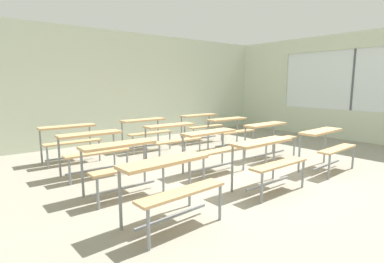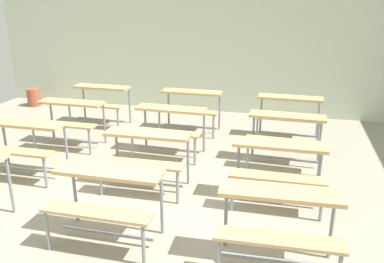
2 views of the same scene
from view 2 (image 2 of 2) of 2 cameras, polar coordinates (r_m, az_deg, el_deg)
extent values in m
cube|color=gray|center=(4.76, -6.88, -11.83)|extent=(10.00, 9.00, 0.05)
cube|color=beige|center=(8.49, 3.67, 12.84)|extent=(10.00, 0.12, 3.00)
cylinder|color=gray|center=(5.01, -24.65, -6.92)|extent=(0.04, 0.04, 0.72)
cube|color=tan|center=(4.09, -11.81, -5.71)|extent=(1.10, 0.32, 0.04)
cube|color=tan|center=(3.97, -13.55, -11.24)|extent=(1.10, 0.22, 0.03)
cylinder|color=gray|center=(4.58, -16.46, -8.34)|extent=(0.04, 0.04, 0.72)
cylinder|color=gray|center=(4.19, -4.37, -10.21)|extent=(0.04, 0.04, 0.72)
cylinder|color=gray|center=(4.25, -20.04, -13.19)|extent=(0.04, 0.04, 0.44)
cylinder|color=gray|center=(3.83, -6.99, -15.89)|extent=(0.04, 0.04, 0.44)
cube|color=gray|center=(4.28, -12.07, -14.04)|extent=(1.00, 0.03, 0.03)
cube|color=tan|center=(3.70, 12.58, -8.56)|extent=(1.11, 0.37, 0.04)
cube|color=tan|center=(3.56, 12.29, -14.92)|extent=(1.11, 0.27, 0.03)
cylinder|color=gray|center=(4.01, 4.89, -11.72)|extent=(0.04, 0.04, 0.72)
cylinder|color=gray|center=(4.04, 19.45, -12.55)|extent=(0.04, 0.04, 0.72)
cylinder|color=gray|center=(3.63, 3.74, -17.99)|extent=(0.04, 0.04, 0.44)
cube|color=gray|center=(3.90, 11.92, -17.61)|extent=(1.00, 0.08, 0.03)
cube|color=tan|center=(5.94, -22.75, 1.02)|extent=(1.10, 0.33, 0.04)
cube|color=tan|center=(5.79, -24.22, -2.57)|extent=(1.10, 0.23, 0.03)
cylinder|color=gray|center=(6.46, -25.23, -1.34)|extent=(0.04, 0.04, 0.72)
cylinder|color=gray|center=(5.89, -17.59, -2.22)|extent=(0.04, 0.04, 0.72)
cylinder|color=gray|center=(5.52, -20.33, -5.56)|extent=(0.04, 0.04, 0.44)
cube|color=gray|center=(6.05, -22.77, -4.97)|extent=(1.00, 0.04, 0.03)
cube|color=tan|center=(5.12, -6.40, -0.34)|extent=(1.11, 0.34, 0.04)
cube|color=tan|center=(4.94, -7.49, -4.61)|extent=(1.10, 0.24, 0.03)
cylinder|color=gray|center=(5.54, -10.70, -3.00)|extent=(0.04, 0.04, 0.72)
cylinder|color=gray|center=(5.24, -0.57, -3.97)|extent=(0.04, 0.04, 0.72)
cylinder|color=gray|center=(5.14, -13.01, -6.67)|extent=(0.04, 0.04, 0.44)
cylinder|color=gray|center=(4.81, -2.10, -7.99)|extent=(0.04, 0.04, 0.44)
cube|color=gray|center=(5.23, -6.66, -7.26)|extent=(1.00, 0.05, 0.03)
cube|color=tan|center=(4.83, 12.50, -1.87)|extent=(1.10, 0.33, 0.04)
cube|color=tan|center=(4.64, 12.15, -6.47)|extent=(1.10, 0.23, 0.03)
cylinder|color=gray|center=(5.12, 6.66, -4.66)|extent=(0.04, 0.04, 0.72)
cylinder|color=gray|center=(5.12, 17.88, -5.51)|extent=(0.04, 0.04, 0.72)
cylinder|color=gray|center=(4.69, 5.74, -8.86)|extent=(0.04, 0.04, 0.44)
cylinder|color=gray|center=(4.69, 18.12, -9.80)|extent=(0.04, 0.04, 0.44)
cube|color=gray|center=(4.96, 11.95, -9.15)|extent=(1.00, 0.04, 0.03)
cube|color=tan|center=(6.89, -16.92, 4.01)|extent=(1.10, 0.32, 0.04)
cube|color=tan|center=(6.70, -18.06, 0.99)|extent=(1.10, 0.22, 0.03)
cylinder|color=gray|center=(7.36, -19.47, 1.75)|extent=(0.04, 0.04, 0.72)
cylinder|color=gray|center=(6.86, -12.45, 1.21)|extent=(0.04, 0.04, 0.72)
cylinder|color=gray|center=(6.97, -21.76, -0.67)|extent=(0.04, 0.04, 0.44)
cylinder|color=gray|center=(6.45, -14.49, -1.43)|extent=(0.04, 0.04, 0.44)
cube|color=gray|center=(6.95, -17.01, -1.23)|extent=(1.00, 0.03, 0.03)
cube|color=tan|center=(6.22, -3.02, 3.26)|extent=(1.11, 0.35, 0.04)
cube|color=tan|center=(6.01, -3.95, -0.11)|extent=(1.11, 0.25, 0.03)
cylinder|color=gray|center=(6.62, -6.69, 0.87)|extent=(0.04, 0.04, 0.72)
cylinder|color=gray|center=(6.32, 1.74, 0.12)|extent=(0.04, 0.04, 0.72)
cylinder|color=gray|center=(6.19, -8.55, -1.88)|extent=(0.04, 0.04, 0.44)
cylinder|color=gray|center=(5.87, 0.42, -2.85)|extent=(0.04, 0.04, 0.44)
cube|color=gray|center=(6.29, -3.33, -2.52)|extent=(1.00, 0.06, 0.03)
cube|color=tan|center=(6.00, 13.52, 2.16)|extent=(1.11, 0.36, 0.04)
cube|color=tan|center=(5.78, 13.12, -1.37)|extent=(1.11, 0.26, 0.03)
cylinder|color=gray|center=(6.28, 8.79, -0.23)|extent=(0.04, 0.04, 0.72)
cylinder|color=gray|center=(6.24, 17.91, -1.07)|extent=(0.04, 0.04, 0.72)
cylinder|color=gray|center=(5.82, 7.98, -3.25)|extent=(0.04, 0.04, 0.44)
cylinder|color=gray|center=(5.78, 17.85, -4.17)|extent=(0.04, 0.04, 0.44)
cube|color=gray|center=(6.07, 12.99, -3.82)|extent=(1.00, 0.07, 0.03)
cube|color=tan|center=(7.92, -12.82, 6.24)|extent=(1.11, 0.34, 0.04)
cube|color=tan|center=(7.71, -13.76, 3.68)|extent=(1.10, 0.24, 0.03)
cylinder|color=gray|center=(8.36, -15.24, 4.16)|extent=(0.04, 0.04, 0.72)
cylinder|color=gray|center=(7.91, -8.95, 3.78)|extent=(0.04, 0.04, 0.72)
cylinder|color=gray|center=(7.95, -17.12, 2.18)|extent=(0.04, 0.04, 0.44)
cylinder|color=gray|center=(7.47, -10.59, 1.66)|extent=(0.04, 0.04, 0.44)
cube|color=gray|center=(7.95, -12.96, 1.66)|extent=(1.00, 0.05, 0.03)
cube|color=tan|center=(7.32, -0.03, 5.69)|extent=(1.10, 0.33, 0.04)
cube|color=tan|center=(7.09, -0.69, 2.91)|extent=(1.10, 0.23, 0.03)
cylinder|color=gray|center=(7.68, -3.38, 3.51)|extent=(0.04, 0.04, 0.72)
cylinder|color=gray|center=(7.44, 3.98, 2.99)|extent=(0.04, 0.04, 0.72)
cylinder|color=gray|center=(7.22, -4.70, 1.31)|extent=(0.04, 0.04, 0.44)
cylinder|color=gray|center=(6.96, 3.09, 0.68)|extent=(0.04, 0.04, 0.44)
cube|color=gray|center=(7.36, -0.31, 0.74)|extent=(1.00, 0.04, 0.03)
cube|color=tan|center=(7.10, 13.94, 4.72)|extent=(1.11, 0.35, 0.04)
cube|color=tan|center=(6.87, 13.65, 1.83)|extent=(1.11, 0.25, 0.03)
cylinder|color=gray|center=(7.36, 9.88, 2.58)|extent=(0.04, 0.04, 0.72)
cylinder|color=gray|center=(7.34, 17.66, 1.91)|extent=(0.04, 0.04, 0.72)
cylinder|color=gray|center=(6.88, 9.33, 0.22)|extent=(0.04, 0.04, 0.44)
cylinder|color=gray|center=(6.86, 17.64, -0.50)|extent=(0.04, 0.04, 0.44)
cube|color=gray|center=(7.14, 13.51, -0.37)|extent=(1.00, 0.06, 0.03)
cylinder|color=#9E4C38|center=(9.78, -21.75, 4.60)|extent=(0.30, 0.30, 0.40)
camera|label=1|loc=(5.40, -69.00, -1.93)|focal=28.00mm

